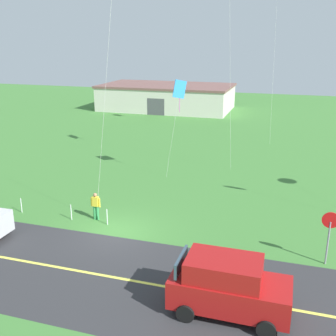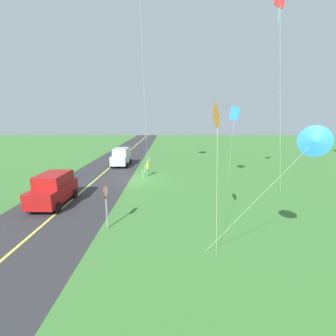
{
  "view_description": "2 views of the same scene",
  "coord_description": "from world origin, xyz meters",
  "px_view_note": "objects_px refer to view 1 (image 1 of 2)",
  "views": [
    {
      "loc": [
        8.39,
        -17.96,
        9.86
      ],
      "look_at": [
        1.5,
        4.26,
        2.43
      ],
      "focal_mm": 43.71,
      "sensor_mm": 36.0,
      "label": 1
    },
    {
      "loc": [
        22.71,
        3.38,
        6.18
      ],
      "look_at": [
        1.78,
        3.31,
        1.63
      ],
      "focal_mm": 25.11,
      "sensor_mm": 36.0,
      "label": 2
    }
  ],
  "objects_px": {
    "car_suv_foreground": "(228,286)",
    "warehouse_distant": "(167,97)",
    "person_adult_near": "(96,205)",
    "stop_sign": "(330,228)",
    "kite_orange_near": "(180,91)"
  },
  "relations": [
    {
      "from": "warehouse_distant",
      "to": "person_adult_near",
      "type": "bearing_deg",
      "value": -78.72
    },
    {
      "from": "car_suv_foreground",
      "to": "warehouse_distant",
      "type": "height_order",
      "value": "warehouse_distant"
    },
    {
      "from": "car_suv_foreground",
      "to": "person_adult_near",
      "type": "relative_size",
      "value": 2.75
    },
    {
      "from": "car_suv_foreground",
      "to": "stop_sign",
      "type": "xyz_separation_m",
      "value": [
        3.74,
        4.8,
        0.65
      ]
    },
    {
      "from": "stop_sign",
      "to": "kite_orange_near",
      "type": "xyz_separation_m",
      "value": [
        -9.64,
        9.47,
        4.58
      ]
    },
    {
      "from": "stop_sign",
      "to": "kite_orange_near",
      "type": "distance_m",
      "value": 14.26
    },
    {
      "from": "stop_sign",
      "to": "kite_orange_near",
      "type": "bearing_deg",
      "value": 135.51
    },
    {
      "from": "kite_orange_near",
      "to": "person_adult_near",
      "type": "bearing_deg",
      "value": -107.11
    },
    {
      "from": "stop_sign",
      "to": "warehouse_distant",
      "type": "relative_size",
      "value": 0.14
    },
    {
      "from": "car_suv_foreground",
      "to": "person_adult_near",
      "type": "bearing_deg",
      "value": 144.46
    },
    {
      "from": "car_suv_foreground",
      "to": "kite_orange_near",
      "type": "bearing_deg",
      "value": 112.47
    },
    {
      "from": "car_suv_foreground",
      "to": "stop_sign",
      "type": "height_order",
      "value": "stop_sign"
    },
    {
      "from": "stop_sign",
      "to": "person_adult_near",
      "type": "relative_size",
      "value": 1.6
    },
    {
      "from": "stop_sign",
      "to": "warehouse_distant",
      "type": "bearing_deg",
      "value": 117.06
    },
    {
      "from": "stop_sign",
      "to": "kite_orange_near",
      "type": "height_order",
      "value": "kite_orange_near"
    }
  ]
}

